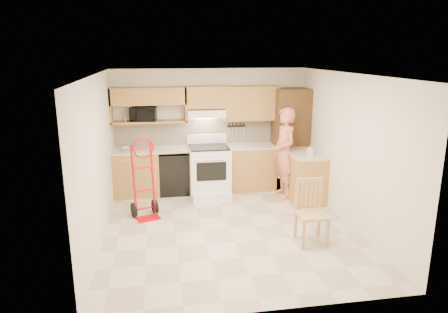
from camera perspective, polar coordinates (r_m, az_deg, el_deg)
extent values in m
cube|color=beige|center=(6.86, 0.70, -10.06)|extent=(4.00, 4.50, 0.02)
cube|color=white|center=(6.25, 0.77, 11.47)|extent=(4.00, 4.50, 0.02)
cube|color=silver|center=(8.62, -1.93, 3.85)|extent=(4.00, 0.02, 2.50)
cube|color=silver|center=(4.34, 6.06, -7.07)|extent=(4.00, 0.02, 2.50)
cube|color=silver|center=(6.41, -17.25, -0.54)|extent=(0.02, 4.50, 2.50)
cube|color=silver|center=(7.07, 16.99, 0.85)|extent=(0.02, 4.50, 2.50)
cube|color=beige|center=(8.61, -1.91, 3.49)|extent=(3.92, 0.03, 0.55)
cube|color=#B07D3D|center=(8.45, -12.09, -2.28)|extent=(0.90, 0.60, 0.90)
cube|color=black|center=(8.45, -6.99, -2.24)|extent=(0.60, 0.60, 0.85)
cube|color=#B07D3D|center=(8.66, 3.84, -1.58)|extent=(1.14, 0.60, 0.90)
cube|color=beige|center=(8.32, -10.19, 0.90)|extent=(1.50, 0.63, 0.04)
cube|color=beige|center=(8.54, 3.90, 1.45)|extent=(1.14, 0.63, 0.04)
cube|color=#B07D3D|center=(8.17, 11.09, -2.80)|extent=(0.60, 1.00, 0.90)
cube|color=beige|center=(8.05, 11.25, 0.40)|extent=(0.63, 1.00, 0.04)
cube|color=#563719|center=(8.73, 9.16, 2.47)|extent=(0.70, 0.60, 2.10)
cube|color=#B07D3D|center=(8.27, -10.51, 8.28)|extent=(1.50, 0.33, 0.34)
cube|color=#B07D3D|center=(8.34, -10.35, 4.79)|extent=(1.50, 0.33, 0.04)
cube|color=#B07D3D|center=(8.33, -2.64, 8.27)|extent=(0.76, 0.33, 0.44)
cube|color=#B07D3D|center=(8.52, 3.79, 7.44)|extent=(1.14, 0.33, 0.70)
cube|color=white|center=(8.31, -2.56, 6.10)|extent=(0.76, 0.46, 0.14)
imported|color=black|center=(8.32, -11.18, 5.84)|extent=(0.54, 0.41, 0.28)
imported|color=#D87358|center=(8.12, 8.39, 0.48)|extent=(0.50, 0.70, 1.79)
imported|color=white|center=(7.80, 11.90, 0.85)|extent=(0.10, 0.10, 0.21)
imported|color=white|center=(8.33, -13.35, 1.08)|extent=(0.27, 0.27, 0.05)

